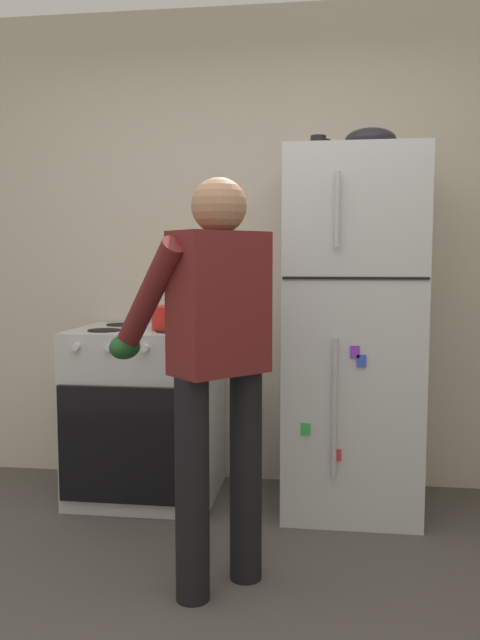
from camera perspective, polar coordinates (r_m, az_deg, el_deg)
The scene contains 7 objects.
kitchen_wall_back at distance 3.71m, azimuth 1.38°, elevation 6.32°, with size 6.00×0.10×2.70m, color beige.
refrigerator at distance 3.33m, azimuth 9.93°, elevation -1.15°, with size 0.68×0.72×1.83m.
stove_range at distance 3.53m, azimuth -8.39°, elevation -8.27°, with size 0.76×0.67×0.93m.
person_cook at distance 2.45m, azimuth -2.35°, elevation -2.53°, with size 0.67×0.70×1.60m.
red_pot at distance 3.36m, azimuth -6.08°, elevation 0.24°, with size 0.32×0.22×0.12m.
coffee_mug at distance 3.41m, azimuth 7.08°, elevation 15.32°, with size 0.11×0.08×0.10m.
mixing_bowl at distance 3.36m, azimuth 11.63°, elevation 15.54°, with size 0.26×0.26×0.11m, color black.
Camera 1 is at (0.40, -1.73, 1.30)m, focal length 35.65 mm.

